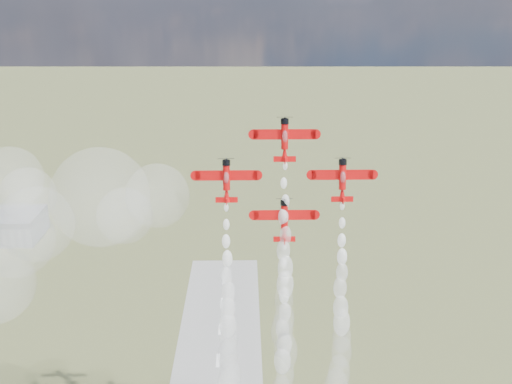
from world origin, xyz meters
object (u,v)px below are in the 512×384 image
object	(u,v)px
plane_lead	(285,139)
plane_slot	(284,219)
plane_left	(226,180)
plane_right	(342,179)

from	to	relation	value
plane_lead	plane_slot	size ratio (longest dim) A/B	1.00
plane_left	plane_slot	distance (m)	14.90
plane_lead	plane_slot	bearing A→B (deg)	-90.00
plane_lead	plane_right	distance (m)	14.90
plane_right	plane_slot	size ratio (longest dim) A/B	1.00
plane_lead	plane_slot	distance (m)	17.09
plane_lead	plane_left	xyz separation A→B (m)	(-12.21, -1.54, -8.41)
plane_right	plane_slot	distance (m)	14.90
plane_left	plane_lead	bearing A→B (deg)	7.18
plane_lead	plane_left	size ratio (longest dim) A/B	1.00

